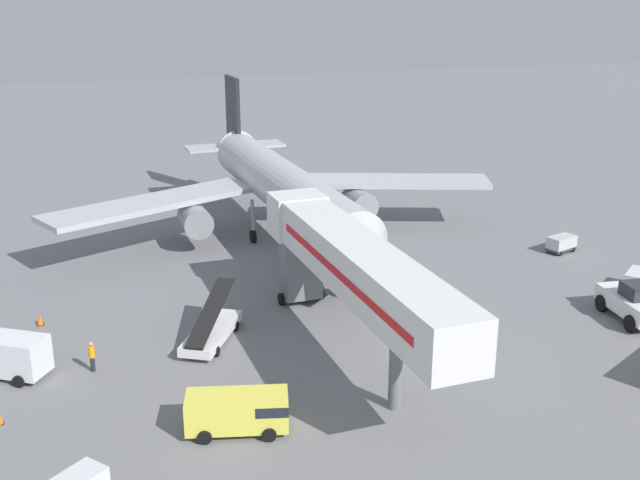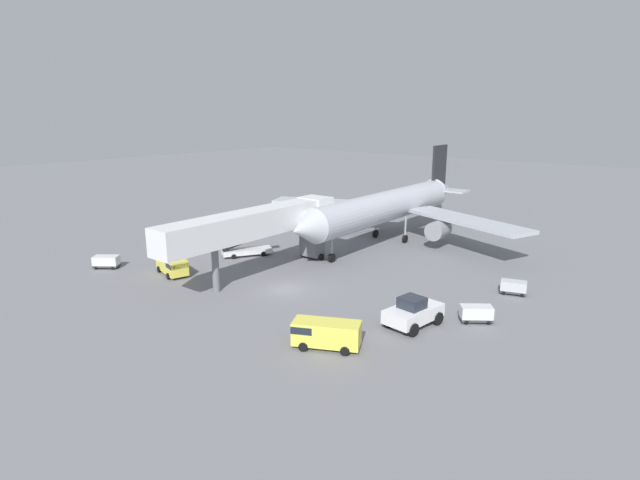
{
  "view_description": "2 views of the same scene",
  "coord_description": "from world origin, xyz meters",
  "px_view_note": "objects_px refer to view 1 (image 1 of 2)",
  "views": [
    {
      "loc": [
        -19.71,
        -36.08,
        20.23
      ],
      "look_at": [
        -3.04,
        11.99,
        3.58
      ],
      "focal_mm": 43.07,
      "sensor_mm": 36.0,
      "label": 1
    },
    {
      "loc": [
        33.14,
        -34.81,
        17.19
      ],
      "look_at": [
        -4.93,
        11.3,
        2.07
      ],
      "focal_mm": 28.55,
      "sensor_mm": 36.0,
      "label": 2
    }
  ],
  "objects_px": {
    "service_van_near_left": "(2,353)",
    "baggage_cart_far_right": "(637,280)",
    "pushback_tug": "(635,302)",
    "service_van_outer_left": "(240,410)",
    "safety_cone_bravo": "(40,320)",
    "airplane_at_gate": "(280,186)",
    "baggage_cart_outer_right": "(561,243)",
    "ground_crew_worker_foreground": "(92,356)",
    "jet_bridge": "(347,262)",
    "safety_cone_alpha": "(0,419)",
    "belt_loader_truck": "(211,330)"
  },
  "relations": [
    {
      "from": "belt_loader_truck",
      "to": "service_van_outer_left",
      "type": "relative_size",
      "value": 1.19
    },
    {
      "from": "baggage_cart_far_right",
      "to": "safety_cone_alpha",
      "type": "relative_size",
      "value": 5.49
    },
    {
      "from": "airplane_at_gate",
      "to": "service_van_near_left",
      "type": "height_order",
      "value": "airplane_at_gate"
    },
    {
      "from": "jet_bridge",
      "to": "service_van_near_left",
      "type": "distance_m",
      "value": 19.59
    },
    {
      "from": "jet_bridge",
      "to": "belt_loader_truck",
      "type": "bearing_deg",
      "value": 149.99
    },
    {
      "from": "pushback_tug",
      "to": "baggage_cart_far_right",
      "type": "height_order",
      "value": "pushback_tug"
    },
    {
      "from": "airplane_at_gate",
      "to": "safety_cone_bravo",
      "type": "xyz_separation_m",
      "value": [
        -19.26,
        -11.39,
        -4.46
      ]
    },
    {
      "from": "belt_loader_truck",
      "to": "baggage_cart_far_right",
      "type": "distance_m",
      "value": 30.03
    },
    {
      "from": "belt_loader_truck",
      "to": "safety_cone_alpha",
      "type": "xyz_separation_m",
      "value": [
        -11.65,
        -5.75,
        -0.5
      ]
    },
    {
      "from": "baggage_cart_outer_right",
      "to": "safety_cone_alpha",
      "type": "xyz_separation_m",
      "value": [
        -41.69,
        -12.9,
        -0.49
      ]
    },
    {
      "from": "jet_bridge",
      "to": "ground_crew_worker_foreground",
      "type": "relative_size",
      "value": 13.11
    },
    {
      "from": "service_van_outer_left",
      "to": "safety_cone_bravo",
      "type": "xyz_separation_m",
      "value": [
        -9.14,
        16.2,
        -0.76
      ]
    },
    {
      "from": "belt_loader_truck",
      "to": "baggage_cart_outer_right",
      "type": "height_order",
      "value": "belt_loader_truck"
    },
    {
      "from": "safety_cone_bravo",
      "to": "pushback_tug",
      "type": "bearing_deg",
      "value": -17.94
    },
    {
      "from": "belt_loader_truck",
      "to": "safety_cone_alpha",
      "type": "bearing_deg",
      "value": -153.73
    },
    {
      "from": "safety_cone_alpha",
      "to": "airplane_at_gate",
      "type": "bearing_deg",
      "value": 47.6
    },
    {
      "from": "pushback_tug",
      "to": "service_van_outer_left",
      "type": "distance_m",
      "value": 27.33
    },
    {
      "from": "service_van_near_left",
      "to": "baggage_cart_far_right",
      "type": "relative_size",
      "value": 1.76
    },
    {
      "from": "pushback_tug",
      "to": "service_van_outer_left",
      "type": "relative_size",
      "value": 1.05
    },
    {
      "from": "baggage_cart_outer_right",
      "to": "ground_crew_worker_foreground",
      "type": "height_order",
      "value": "ground_crew_worker_foreground"
    },
    {
      "from": "airplane_at_gate",
      "to": "safety_cone_bravo",
      "type": "relative_size",
      "value": 54.35
    },
    {
      "from": "airplane_at_gate",
      "to": "pushback_tug",
      "type": "height_order",
      "value": "airplane_at_gate"
    },
    {
      "from": "pushback_tug",
      "to": "baggage_cart_outer_right",
      "type": "xyz_separation_m",
      "value": [
        3.74,
        12.87,
        -0.45
      ]
    },
    {
      "from": "ground_crew_worker_foreground",
      "to": "service_van_outer_left",
      "type": "bearing_deg",
      "value": -53.74
    },
    {
      "from": "jet_bridge",
      "to": "baggage_cart_outer_right",
      "type": "xyz_separation_m",
      "value": [
        22.91,
        11.27,
        -4.89
      ]
    },
    {
      "from": "pushback_tug",
      "to": "ground_crew_worker_foreground",
      "type": "bearing_deg",
      "value": 172.91
    },
    {
      "from": "airplane_at_gate",
      "to": "belt_loader_truck",
      "type": "relative_size",
      "value": 6.3
    },
    {
      "from": "ground_crew_worker_foreground",
      "to": "safety_cone_bravo",
      "type": "relative_size",
      "value": 2.47
    },
    {
      "from": "service_van_outer_left",
      "to": "safety_cone_alpha",
      "type": "bearing_deg",
      "value": 157.83
    },
    {
      "from": "jet_bridge",
      "to": "safety_cone_alpha",
      "type": "height_order",
      "value": "jet_bridge"
    },
    {
      "from": "jet_bridge",
      "to": "service_van_near_left",
      "type": "height_order",
      "value": "jet_bridge"
    },
    {
      "from": "safety_cone_bravo",
      "to": "airplane_at_gate",
      "type": "bearing_deg",
      "value": 30.59
    },
    {
      "from": "service_van_near_left",
      "to": "baggage_cart_far_right",
      "type": "bearing_deg",
      "value": -1.63
    },
    {
      "from": "belt_loader_truck",
      "to": "service_van_near_left",
      "type": "bearing_deg",
      "value": -177.82
    },
    {
      "from": "service_van_outer_left",
      "to": "safety_cone_alpha",
      "type": "distance_m",
      "value": 11.9
    },
    {
      "from": "airplane_at_gate",
      "to": "safety_cone_bravo",
      "type": "bearing_deg",
      "value": -149.41
    },
    {
      "from": "jet_bridge",
      "to": "safety_cone_alpha",
      "type": "xyz_separation_m",
      "value": [
        -18.78,
        -1.64,
        -5.38
      ]
    },
    {
      "from": "baggage_cart_far_right",
      "to": "safety_cone_bravo",
      "type": "distance_m",
      "value": 40.52
    },
    {
      "from": "pushback_tug",
      "to": "baggage_cart_far_right",
      "type": "xyz_separation_m",
      "value": [
        3.69,
        4.09,
        -0.41
      ]
    },
    {
      "from": "airplane_at_gate",
      "to": "baggage_cart_far_right",
      "type": "height_order",
      "value": "airplane_at_gate"
    },
    {
      "from": "jet_bridge",
      "to": "pushback_tug",
      "type": "distance_m",
      "value": 19.74
    },
    {
      "from": "jet_bridge",
      "to": "baggage_cart_far_right",
      "type": "xyz_separation_m",
      "value": [
        22.86,
        2.48,
        -4.84
      ]
    },
    {
      "from": "service_van_near_left",
      "to": "safety_cone_alpha",
      "type": "bearing_deg",
      "value": -90.26
    },
    {
      "from": "service_van_near_left",
      "to": "belt_loader_truck",
      "type": "bearing_deg",
      "value": 2.18
    },
    {
      "from": "belt_loader_truck",
      "to": "service_van_outer_left",
      "type": "height_order",
      "value": "belt_loader_truck"
    },
    {
      "from": "jet_bridge",
      "to": "ground_crew_worker_foreground",
      "type": "distance_m",
      "value": 15.11
    },
    {
      "from": "jet_bridge",
      "to": "safety_cone_bravo",
      "type": "relative_size",
      "value": 32.37
    },
    {
      "from": "belt_loader_truck",
      "to": "service_van_outer_left",
      "type": "bearing_deg",
      "value": -93.72
    },
    {
      "from": "jet_bridge",
      "to": "service_van_near_left",
      "type": "bearing_deg",
      "value": 168.92
    },
    {
      "from": "baggage_cart_outer_right",
      "to": "baggage_cart_far_right",
      "type": "bearing_deg",
      "value": -90.33
    }
  ]
}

